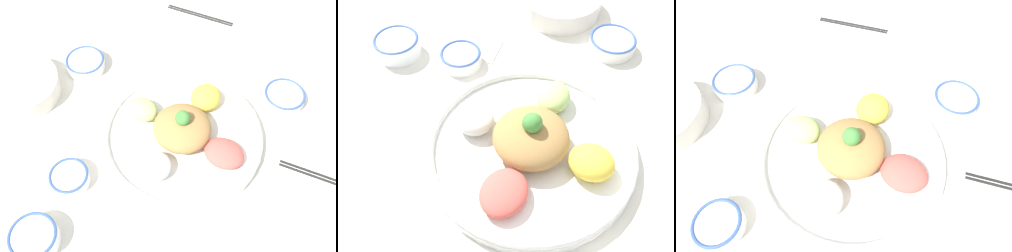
{
  "view_description": "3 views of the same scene",
  "coord_description": "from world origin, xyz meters",
  "views": [
    {
      "loc": [
        0.11,
        -0.55,
        0.88
      ],
      "look_at": [
        0.01,
        -0.05,
        0.1
      ],
      "focal_mm": 42.0,
      "sensor_mm": 36.0,
      "label": 1
    },
    {
      "loc": [
        0.47,
        -0.04,
        0.65
      ],
      "look_at": [
        0.03,
        -0.07,
        0.08
      ],
      "focal_mm": 42.0,
      "sensor_mm": 36.0,
      "label": 2
    },
    {
      "loc": [
        0.05,
        -0.31,
        0.57
      ],
      "look_at": [
        0.02,
        0.01,
        0.09
      ],
      "focal_mm": 30.0,
      "sensor_mm": 36.0,
      "label": 3
    }
  ],
  "objects": [
    {
      "name": "salad_platter",
      "position": [
        0.04,
        -0.02,
        0.03
      ],
      "size": [
        0.41,
        0.41,
        0.12
      ],
      "color": "white",
      "rests_on": "ground_plane"
    },
    {
      "name": "rice_bowl_plain",
      "position": [
        -0.21,
        -0.2,
        0.02
      ],
      "size": [
        0.1,
        0.1,
        0.03
      ],
      "color": "white",
      "rests_on": "ground_plane"
    },
    {
      "name": "sauce_bowl_dark",
      "position": [
        0.29,
        0.16,
        0.02
      ],
      "size": [
        0.11,
        0.11,
        0.03
      ],
      "color": "white",
      "rests_on": "ground_plane"
    },
    {
      "name": "serving_spoon_main",
      "position": [
        -0.29,
        -0.11,
        0.0
      ],
      "size": [
        0.13,
        0.06,
        0.01
      ],
      "rotation": [
        0.0,
        0.0,
        6.04
      ],
      "color": "beige",
      "rests_on": "ground_plane"
    },
    {
      "name": "rice_bowl_blue",
      "position": [
        -0.23,
        -0.35,
        0.03
      ],
      "size": [
        0.11,
        0.11,
        0.05
      ],
      "color": "white",
      "rests_on": "ground_plane"
    },
    {
      "name": "sauce_bowl_red",
      "position": [
        -0.28,
        0.16,
        0.02
      ],
      "size": [
        0.11,
        0.11,
        0.04
      ],
      "color": "white",
      "rests_on": "ground_plane"
    },
    {
      "name": "ground_plane",
      "position": [
        0.0,
        0.0,
        0.0
      ],
      "size": [
        2.4,
        2.4,
        0.0
      ],
      "primitive_type": "plane",
      "color": "silver"
    },
    {
      "name": "chopsticks_pair_far",
      "position": [
        0.01,
        0.45,
        0.0
      ],
      "size": [
        0.22,
        0.06,
        0.01
      ],
      "rotation": [
        0.0,
        0.0,
        6.08
      ],
      "color": "black",
      "rests_on": "ground_plane"
    },
    {
      "name": "chopsticks_pair_near",
      "position": [
        0.41,
        -0.06,
        0.0
      ],
      "size": [
        0.25,
        0.06,
        0.01
      ],
      "rotation": [
        0.0,
        0.0,
        6.09
      ],
      "color": "black",
      "rests_on": "ground_plane"
    },
    {
      "name": "side_serving_bowl",
      "position": [
        -0.43,
        0.04,
        0.03
      ],
      "size": [
        0.21,
        0.21,
        0.05
      ],
      "color": "silver",
      "rests_on": "ground_plane"
    }
  ]
}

